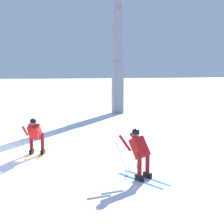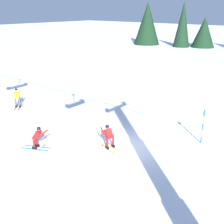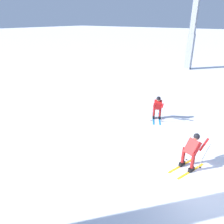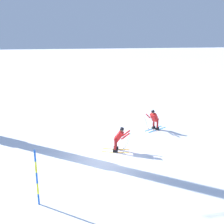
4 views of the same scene
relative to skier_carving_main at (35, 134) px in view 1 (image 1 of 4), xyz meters
The scene contains 4 objects.
ground_plane 1.69m from the skier_carving_main, 137.20° to the right, with size 260.00×260.00×0.00m, color white.
skier_carving_main is the anchor object (origin of this frame).
lift_tower_near 12.95m from the skier_carving_main, 149.55° to the left, with size 0.75×2.83×12.19m.
skier_distant_downhill 4.43m from the skier_carving_main, 42.50° to the left, with size 1.78×1.29×1.62m.
Camera 1 is at (12.48, 1.03, 3.16)m, focal length 47.81 mm.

